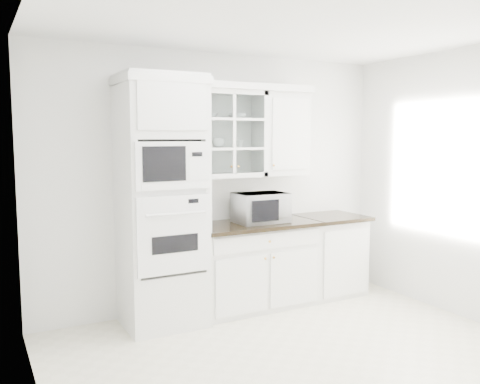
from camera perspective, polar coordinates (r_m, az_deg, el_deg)
ground at (r=4.35m, az=8.11°, el=-18.55°), size 4.00×3.50×0.01m
room_shell at (r=4.30m, az=5.09°, el=5.63°), size 4.00×3.50×2.70m
oven_column at (r=4.90m, az=-8.76°, el=-1.14°), size 0.76×0.68×2.40m
base_cabinet_run at (r=5.49m, az=1.56°, el=-8.11°), size 1.32×0.67×0.92m
extra_base_cabinet at (r=6.03m, az=9.91°, el=-6.88°), size 0.72×0.67×0.92m
upper_cabinet_glass at (r=5.32m, az=-1.48°, el=6.53°), size 0.80×0.33×0.90m
upper_cabinet_solid at (r=5.65m, az=4.69°, el=6.49°), size 0.55×0.33×0.90m
crown_molding at (r=5.28m, az=-2.41°, el=11.80°), size 2.14×0.38×0.07m
countertop_microwave at (r=5.37m, az=2.27°, el=-1.75°), size 0.55×0.46×0.31m
bowl_a at (r=5.23m, az=-3.69°, el=8.57°), size 0.28×0.28×0.05m
bowl_b at (r=5.37m, az=-0.35°, el=8.53°), size 0.21×0.21×0.06m
cup_a at (r=5.27m, az=-2.46°, el=5.54°), size 0.16×0.16×0.10m
cup_b at (r=5.39m, az=-0.08°, el=5.46°), size 0.11×0.11×0.08m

